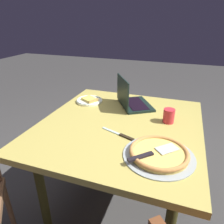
# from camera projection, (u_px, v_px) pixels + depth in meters

# --- Properties ---
(ground_plane) EXTENTS (12.00, 12.00, 0.00)m
(ground_plane) POSITION_uv_depth(u_px,v_px,m) (119.00, 200.00, 1.75)
(ground_plane) COLOR #3B3A38
(dining_table) EXTENTS (1.17, 1.09, 0.74)m
(dining_table) POSITION_uv_depth(u_px,v_px,m) (120.00, 133.00, 1.47)
(dining_table) COLOR tan
(dining_table) RESTS_ON ground_plane
(laptop) EXTENTS (0.39, 0.36, 0.24)m
(laptop) POSITION_uv_depth(u_px,v_px,m) (131.00, 100.00, 1.68)
(laptop) COLOR black
(laptop) RESTS_ON dining_table
(pizza_plate) EXTENTS (0.23, 0.23, 0.04)m
(pizza_plate) POSITION_uv_depth(u_px,v_px,m) (89.00, 100.00, 1.78)
(pizza_plate) COLOR white
(pizza_plate) RESTS_ON dining_table
(pizza_tray) EXTENTS (0.38, 0.38, 0.04)m
(pizza_tray) POSITION_uv_depth(u_px,v_px,m) (159.00, 153.00, 1.09)
(pizza_tray) COLOR #969FA0
(pizza_tray) RESTS_ON dining_table
(table_knife) EXTENTS (0.10, 0.24, 0.01)m
(table_knife) POSITION_uv_depth(u_px,v_px,m) (120.00, 135.00, 1.28)
(table_knife) COLOR #B2C6BC
(table_knife) RESTS_ON dining_table
(drink_cup) EXTENTS (0.08, 0.08, 0.10)m
(drink_cup) POSITION_uv_depth(u_px,v_px,m) (169.00, 116.00, 1.42)
(drink_cup) COLOR red
(drink_cup) RESTS_ON dining_table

